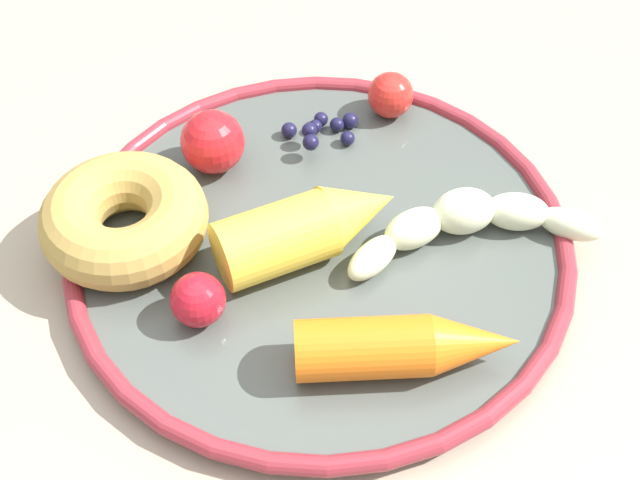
% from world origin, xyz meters
% --- Properties ---
extents(dining_table, '(0.92, 0.88, 0.75)m').
position_xyz_m(dining_table, '(0.00, 0.00, 0.65)').
color(dining_table, '#9F917A').
rests_on(dining_table, ground_plane).
extents(plate, '(0.33, 0.33, 0.02)m').
position_xyz_m(plate, '(-0.01, -0.04, 0.76)').
color(plate, '#4B524D').
rests_on(plate, dining_table).
extents(banana, '(0.09, 0.16, 0.03)m').
position_xyz_m(banana, '(0.04, 0.04, 0.78)').
color(banana, '#E2ECBC').
rests_on(banana, plate).
extents(carrot_orange, '(0.10, 0.13, 0.04)m').
position_xyz_m(carrot_orange, '(0.10, -0.05, 0.78)').
color(carrot_orange, orange).
rests_on(carrot_orange, plate).
extents(carrot_yellow, '(0.06, 0.12, 0.04)m').
position_xyz_m(carrot_yellow, '(-0.00, -0.05, 0.79)').
color(carrot_yellow, yellow).
rests_on(carrot_yellow, plate).
extents(donut, '(0.11, 0.11, 0.04)m').
position_xyz_m(donut, '(-0.08, -0.14, 0.78)').
color(donut, '#B38F43').
rests_on(donut, plate).
extents(blueberry_pile, '(0.04, 0.06, 0.02)m').
position_xyz_m(blueberry_pile, '(-0.09, 0.02, 0.77)').
color(blueberry_pile, '#191638').
rests_on(blueberry_pile, plate).
extents(tomato_near, '(0.03, 0.03, 0.03)m').
position_xyz_m(tomato_near, '(-0.08, 0.07, 0.78)').
color(tomato_near, red).
rests_on(tomato_near, plate).
extents(tomato_mid, '(0.03, 0.03, 0.03)m').
position_xyz_m(tomato_mid, '(-0.00, -0.13, 0.78)').
color(tomato_mid, red).
rests_on(tomato_mid, plate).
extents(tomato_far, '(0.04, 0.04, 0.04)m').
position_xyz_m(tomato_far, '(-0.11, -0.06, 0.79)').
color(tomato_far, red).
rests_on(tomato_far, plate).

